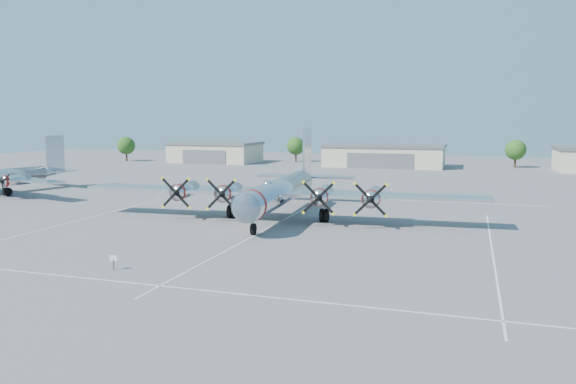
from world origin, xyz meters
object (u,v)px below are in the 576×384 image
(tree_east, at_px, (516,150))
(info_placard, at_px, (114,260))
(hangar_west, at_px, (216,152))
(tree_far_west, at_px, (126,146))
(main_bomber_b29, at_px, (282,217))
(bomber_west, at_px, (2,193))
(hangar_center, at_px, (384,155))
(tree_west, at_px, (296,146))

(tree_east, height_order, info_placard, tree_east)
(hangar_west, xyz_separation_m, tree_far_west, (-25.00, -3.96, 1.51))
(main_bomber_b29, relative_size, bomber_west, 1.41)
(hangar_center, bearing_deg, bomber_west, -125.66)
(hangar_center, bearing_deg, main_bomber_b29, -90.68)
(tree_far_west, bearing_deg, info_placard, -56.49)
(hangar_west, xyz_separation_m, hangar_center, (45.00, -0.00, -0.00))
(main_bomber_b29, bearing_deg, info_placard, -103.53)
(hangar_center, distance_m, tree_far_west, 70.13)
(tree_far_west, relative_size, tree_west, 1.00)
(tree_west, distance_m, main_bomber_b29, 86.77)
(tree_east, height_order, main_bomber_b29, tree_east)
(hangar_west, relative_size, tree_east, 3.40)
(info_placard, bearing_deg, tree_east, 64.06)
(bomber_west, bearing_deg, hangar_west, 101.15)
(tree_east, distance_m, bomber_west, 108.68)
(main_bomber_b29, xyz_separation_m, info_placard, (-4.60, -26.19, 0.79))
(hangar_west, relative_size, tree_west, 3.40)
(main_bomber_b29, bearing_deg, tree_far_west, 130.56)
(bomber_west, bearing_deg, tree_east, 57.83)
(bomber_west, relative_size, info_placard, 29.29)
(tree_far_west, height_order, main_bomber_b29, tree_far_west)
(main_bomber_b29, bearing_deg, hangar_center, 85.76)
(hangar_west, bearing_deg, tree_west, 21.89)
(hangar_west, bearing_deg, tree_far_west, -170.99)
(tree_west, bearing_deg, hangar_center, -17.82)
(tree_east, bearing_deg, info_placard, -108.28)
(bomber_west, bearing_deg, info_placard, -22.57)
(main_bomber_b29, bearing_deg, tree_east, 65.62)
(hangar_west, xyz_separation_m, tree_east, (75.00, 6.04, 1.51))
(hangar_center, bearing_deg, tree_east, 11.38)
(tree_far_west, distance_m, tree_east, 100.50)
(hangar_center, height_order, tree_east, tree_east)
(tree_west, bearing_deg, tree_far_west, -165.07)
(tree_far_west, bearing_deg, hangar_west, 9.01)
(hangar_center, relative_size, main_bomber_b29, 0.62)
(hangar_center, xyz_separation_m, tree_west, (-25.00, 8.04, 1.51))
(tree_far_west, xyz_separation_m, tree_east, (100.00, 10.00, 0.00))
(tree_far_west, bearing_deg, hangar_center, 3.24)
(tree_west, bearing_deg, tree_east, -2.08)
(hangar_west, height_order, tree_far_west, tree_far_west)
(tree_far_west, distance_m, main_bomber_b29, 99.35)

